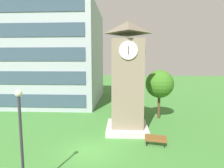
% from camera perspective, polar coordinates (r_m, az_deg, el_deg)
% --- Properties ---
extents(ground_plane, '(160.00, 160.00, 0.00)m').
position_cam_1_polar(ground_plane, '(15.72, -7.24, -19.65)').
color(ground_plane, '#3D7A33').
extents(office_building, '(20.15, 15.48, 16.00)m').
position_cam_1_polar(office_building, '(35.42, -20.73, 8.05)').
color(office_building, '#9EA8B2').
rests_on(office_building, ground).
extents(clock_tower, '(4.07, 4.07, 10.85)m').
position_cam_1_polar(clock_tower, '(18.47, 4.77, 0.21)').
color(clock_tower, gray).
rests_on(clock_tower, ground).
extents(park_bench, '(1.86, 0.83, 0.88)m').
position_cam_1_polar(park_bench, '(16.67, 13.23, -16.43)').
color(park_bench, brown).
rests_on(park_bench, ground).
extents(street_lamp, '(0.36, 0.36, 5.65)m').
position_cam_1_polar(street_lamp, '(10.63, -26.20, -12.98)').
color(street_lamp, '#333338').
rests_on(street_lamp, ground).
extents(tree_near_tower, '(3.40, 3.40, 6.00)m').
position_cam_1_polar(tree_near_tower, '(23.39, 14.37, -0.02)').
color(tree_near_tower, '#513823').
rests_on(tree_near_tower, ground).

